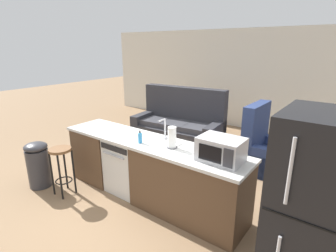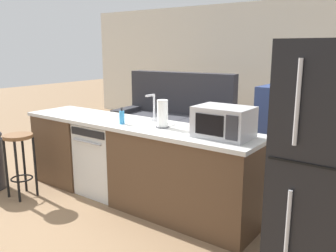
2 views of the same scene
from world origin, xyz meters
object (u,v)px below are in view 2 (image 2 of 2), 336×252
Objects in this scene: dishwasher at (108,158)px; paper_towel_roll at (162,114)px; soap_bottle at (122,117)px; bar_stool at (19,152)px; couch at (176,123)px; armchair at (285,147)px; microwave at (224,122)px.

dishwasher is 2.98× the size of paper_towel_roll.
bar_stool is at bearing -151.99° from soap_bottle.
couch is 1.74× the size of armchair.
soap_bottle is 0.08× the size of couch.
paper_towel_roll is at bearing -0.77° from dishwasher.
couch is (-1.38, 2.20, -0.64)m from paper_towel_roll.
armchair is (1.45, 1.95, -0.07)m from dishwasher.
bar_stool is (-1.52, -0.69, -0.50)m from paper_towel_roll.
bar_stool is 2.89m from couch.
couch is at bearing 133.37° from microwave.
paper_towel_roll reaches higher than bar_stool.
soap_bottle reaches higher than bar_stool.
armchair is (-0.05, 1.95, -0.69)m from microwave.
bar_stool is at bearing -92.73° from couch.
dishwasher is at bearing 179.95° from microwave.
couch is 2.03m from armchair.
paper_towel_roll is 0.14× the size of couch.
soap_bottle is (-1.13, -0.13, -0.07)m from microwave.
paper_towel_roll is 0.47m from soap_bottle.
soap_bottle is 1.29m from bar_stool.
armchair is at bearing 62.49° from soap_bottle.
soap_bottle is 2.56m from couch.
soap_bottle is at bearing 28.01° from bar_stool.
microwave is at bearing 0.81° from paper_towel_roll.
armchair reaches higher than dishwasher.
couch is (0.14, 2.88, -0.14)m from bar_stool.
soap_bottle is at bearing -19.29° from dishwasher.
bar_stool is 3.41m from armchair.
armchair reaches higher than soap_bottle.
bar_stool is at bearing -135.18° from dishwasher.
dishwasher is 1.00m from bar_stool.
soap_bottle is (-0.45, -0.12, -0.07)m from paper_towel_roll.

